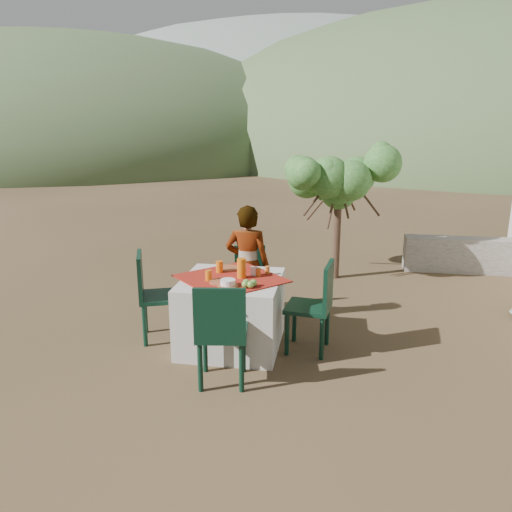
{
  "coord_description": "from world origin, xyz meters",
  "views": [
    {
      "loc": [
        1.21,
        -4.74,
        2.34
      ],
      "look_at": [
        0.33,
        0.51,
        0.9
      ],
      "focal_mm": 35.0,
      "sensor_mm": 36.0,
      "label": 1
    }
  ],
  "objects_px": {
    "table": "(232,312)",
    "person": "(248,265)",
    "chair_right": "(316,303)",
    "chair_left": "(153,292)",
    "juice_pitcher": "(242,268)",
    "chair_far": "(250,276)",
    "chair_near": "(221,330)",
    "shrub_tree": "(343,186)"
  },
  "relations": [
    {
      "from": "person",
      "to": "chair_left",
      "type": "bearing_deg",
      "value": 35.1
    },
    {
      "from": "chair_far",
      "to": "chair_left",
      "type": "distance_m",
      "value": 1.35
    },
    {
      "from": "chair_right",
      "to": "shrub_tree",
      "type": "relative_size",
      "value": 0.54
    },
    {
      "from": "chair_left",
      "to": "juice_pitcher",
      "type": "bearing_deg",
      "value": -111.2
    },
    {
      "from": "chair_far",
      "to": "juice_pitcher",
      "type": "height_order",
      "value": "juice_pitcher"
    },
    {
      "from": "chair_left",
      "to": "chair_far",
      "type": "bearing_deg",
      "value": -63.17
    },
    {
      "from": "person",
      "to": "juice_pitcher",
      "type": "bearing_deg",
      "value": 96.13
    },
    {
      "from": "chair_far",
      "to": "person",
      "type": "bearing_deg",
      "value": -99.02
    },
    {
      "from": "chair_left",
      "to": "person",
      "type": "distance_m",
      "value": 1.14
    },
    {
      "from": "chair_near",
      "to": "shrub_tree",
      "type": "xyz_separation_m",
      "value": [
        1.03,
        3.53,
        0.87
      ]
    },
    {
      "from": "table",
      "to": "person",
      "type": "bearing_deg",
      "value": 85.37
    },
    {
      "from": "table",
      "to": "person",
      "type": "distance_m",
      "value": 0.74
    },
    {
      "from": "table",
      "to": "juice_pitcher",
      "type": "xyz_separation_m",
      "value": [
        0.11,
        0.03,
        0.49
      ]
    },
    {
      "from": "chair_near",
      "to": "shrub_tree",
      "type": "distance_m",
      "value": 3.78
    },
    {
      "from": "chair_right",
      "to": "shrub_tree",
      "type": "height_order",
      "value": "shrub_tree"
    },
    {
      "from": "chair_left",
      "to": "juice_pitcher",
      "type": "relative_size",
      "value": 4.75
    },
    {
      "from": "table",
      "to": "shrub_tree",
      "type": "distance_m",
      "value": 3.08
    },
    {
      "from": "chair_near",
      "to": "juice_pitcher",
      "type": "bearing_deg",
      "value": -99.35
    },
    {
      "from": "chair_left",
      "to": "juice_pitcher",
      "type": "distance_m",
      "value": 1.04
    },
    {
      "from": "chair_far",
      "to": "person",
      "type": "distance_m",
      "value": 0.44
    },
    {
      "from": "table",
      "to": "chair_near",
      "type": "distance_m",
      "value": 0.87
    },
    {
      "from": "juice_pitcher",
      "to": "shrub_tree",
      "type": "bearing_deg",
      "value": 69.05
    },
    {
      "from": "table",
      "to": "chair_right",
      "type": "relative_size",
      "value": 1.35
    },
    {
      "from": "table",
      "to": "person",
      "type": "relative_size",
      "value": 0.91
    },
    {
      "from": "table",
      "to": "chair_left",
      "type": "xyz_separation_m",
      "value": [
        -0.88,
        0.03,
        0.17
      ]
    },
    {
      "from": "chair_far",
      "to": "chair_right",
      "type": "distance_m",
      "value": 1.34
    },
    {
      "from": "table",
      "to": "chair_near",
      "type": "relative_size",
      "value": 1.33
    },
    {
      "from": "juice_pitcher",
      "to": "chair_far",
      "type": "bearing_deg",
      "value": 94.85
    },
    {
      "from": "table",
      "to": "chair_right",
      "type": "height_order",
      "value": "chair_right"
    },
    {
      "from": "chair_near",
      "to": "table",
      "type": "bearing_deg",
      "value": -92.18
    },
    {
      "from": "chair_left",
      "to": "chair_near",
      "type": "bearing_deg",
      "value": -153.02
    },
    {
      "from": "table",
      "to": "chair_right",
      "type": "distance_m",
      "value": 0.9
    },
    {
      "from": "chair_left",
      "to": "person",
      "type": "relative_size",
      "value": 0.69
    },
    {
      "from": "chair_far",
      "to": "juice_pitcher",
      "type": "distance_m",
      "value": 1.08
    },
    {
      "from": "person",
      "to": "chair_near",
      "type": "bearing_deg",
      "value": 92.74
    },
    {
      "from": "table",
      "to": "shrub_tree",
      "type": "relative_size",
      "value": 0.73
    },
    {
      "from": "chair_right",
      "to": "table",
      "type": "bearing_deg",
      "value": -82.12
    },
    {
      "from": "chair_far",
      "to": "chair_right",
      "type": "xyz_separation_m",
      "value": [
        0.87,
        -1.01,
        0.07
      ]
    },
    {
      "from": "chair_far",
      "to": "chair_near",
      "type": "distance_m",
      "value": 1.88
    },
    {
      "from": "chair_right",
      "to": "person",
      "type": "relative_size",
      "value": 0.68
    },
    {
      "from": "chair_left",
      "to": "person",
      "type": "xyz_separation_m",
      "value": [
        0.94,
        0.63,
        0.17
      ]
    },
    {
      "from": "chair_left",
      "to": "person",
      "type": "height_order",
      "value": "person"
    }
  ]
}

